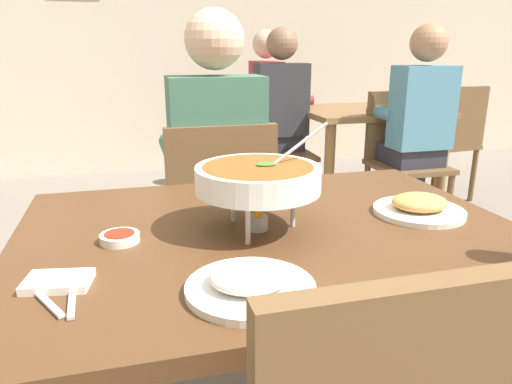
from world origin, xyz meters
name	(u,v)px	position (x,y,z in m)	size (l,w,h in m)	color
cafe_rear_partition	(156,11)	(0.00, 3.74, 1.50)	(10.00, 0.10, 3.00)	beige
dining_table_main	(271,268)	(0.00, 0.00, 0.63)	(1.23, 0.91, 0.74)	#51331C
chair_diner_main	(218,217)	(0.00, 0.74, 0.51)	(0.44, 0.44, 0.90)	brown
diner_main	(215,159)	(0.00, 0.78, 0.75)	(0.40, 0.45, 1.31)	#2D2D38
curry_bowl	(258,179)	(-0.04, 0.00, 0.87)	(0.33, 0.30, 0.26)	silver
rice_plate	(250,282)	(-0.13, -0.30, 0.76)	(0.24, 0.24, 0.06)	white
appetizer_plate	(418,206)	(0.41, 0.00, 0.76)	(0.24, 0.24, 0.06)	white
sauce_dish	(120,237)	(-0.36, 0.01, 0.75)	(0.09, 0.09, 0.02)	white
napkin_folded	(58,282)	(-0.47, -0.18, 0.75)	(0.12, 0.08, 0.02)	white
fork_utensil	(43,298)	(-0.49, -0.23, 0.75)	(0.01, 0.17, 0.01)	silver
spoon_utensil	(73,294)	(-0.44, -0.23, 0.75)	(0.01, 0.17, 0.01)	silver
dining_table_far	(367,126)	(1.39, 2.15, 0.61)	(1.00, 0.80, 0.74)	brown
chair_bg_left	(277,142)	(0.72, 2.22, 0.51)	(0.45, 0.45, 0.90)	brown
chair_bg_middle	(402,152)	(1.41, 1.67, 0.51)	(0.45, 0.45, 0.90)	brown
chair_bg_right	(278,131)	(0.87, 2.69, 0.51)	(0.45, 0.45, 0.90)	brown
chair_bg_corner	(450,137)	(2.07, 2.07, 0.51)	(0.48, 0.48, 0.90)	brown
patron_bg_left	(279,110)	(0.73, 2.22, 0.75)	(0.40, 0.45, 1.31)	#2D2D38
patron_bg_middle	(417,119)	(1.42, 1.55, 0.75)	(0.40, 0.45, 1.31)	#2D2D38
patron_bg_right	(271,102)	(0.80, 2.69, 0.75)	(0.45, 0.40, 1.31)	#2D2D38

